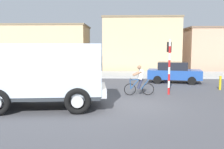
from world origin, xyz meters
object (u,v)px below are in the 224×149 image
Objects in this scene: traffic_light_pole at (169,59)px; pedestrian_near_kerb at (166,72)px; cyclist at (139,80)px; truck_foreground at (44,71)px; bollard_far at (220,83)px; car_red_near at (174,72)px.

pedestrian_near_kerb is at bearing 81.71° from traffic_light_pole.
traffic_light_pole is (1.73, 0.36, 1.20)m from cyclist.
truck_foreground is 7.16m from traffic_light_pole.
traffic_light_pole reaches higher than bollard_far.
truck_foreground is 11.16m from car_red_near.
cyclist is (4.55, 3.04, -0.80)m from truck_foreground.
traffic_light_pole reaches higher than cyclist.
cyclist reaches higher than car_red_near.
cyclist is 0.41× the size of car_red_near.
pedestrian_near_kerb is 4.18m from bollard_far.
truck_foreground reaches higher than cyclist.
traffic_light_pole is at bearing -98.29° from pedestrian_near_kerb.
car_red_near is (7.58, 8.14, -0.85)m from truck_foreground.
cyclist is 5.93m from car_red_near.
pedestrian_near_kerb is at bearing -161.20° from car_red_near.
cyclist is at bearing 33.82° from truck_foreground.
truck_foreground is at bearing -131.21° from pedestrian_near_kerb.
pedestrian_near_kerb reaches higher than bollard_far.
cyclist is 5.43m from pedestrian_near_kerb.
traffic_light_pole is 3.56× the size of bollard_far.
traffic_light_pole is 4.72m from pedestrian_near_kerb.
bollard_far is (5.35, 1.95, -0.41)m from cyclist.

